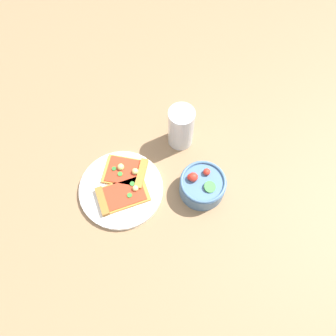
% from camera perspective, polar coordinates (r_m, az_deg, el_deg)
% --- Properties ---
extents(ground_plane, '(2.40, 2.40, 0.00)m').
position_cam_1_polar(ground_plane, '(0.99, -5.59, -3.13)').
color(ground_plane, '#93704C').
rests_on(ground_plane, ground).
extents(plate, '(0.23, 0.23, 0.01)m').
position_cam_1_polar(plate, '(0.98, -7.50, -3.40)').
color(plate, white).
rests_on(plate, ground_plane).
extents(pizza_slice_near, '(0.16, 0.14, 0.02)m').
position_cam_1_polar(pizza_slice_near, '(0.96, -7.69, -4.38)').
color(pizza_slice_near, gold).
rests_on(pizza_slice_near, plate).
extents(pizza_slice_far, '(0.11, 0.09, 0.03)m').
position_cam_1_polar(pizza_slice_far, '(0.99, -6.32, -0.62)').
color(pizza_slice_far, gold).
rests_on(pizza_slice_far, plate).
extents(salad_bowl, '(0.12, 0.12, 0.08)m').
position_cam_1_polar(salad_bowl, '(0.96, 5.51, -2.77)').
color(salad_bowl, '#4C7299').
rests_on(salad_bowl, ground_plane).
extents(soda_glass, '(0.07, 0.07, 0.14)m').
position_cam_1_polar(soda_glass, '(1.00, 2.08, 6.41)').
color(soda_glass, silver).
rests_on(soda_glass, ground_plane).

